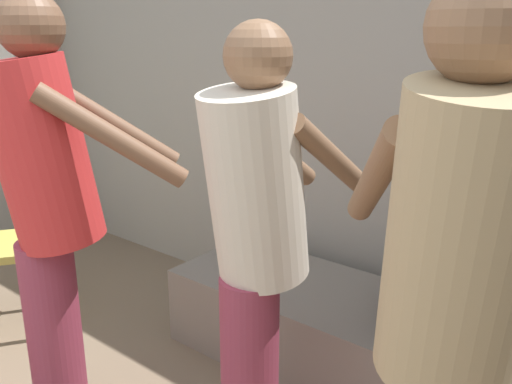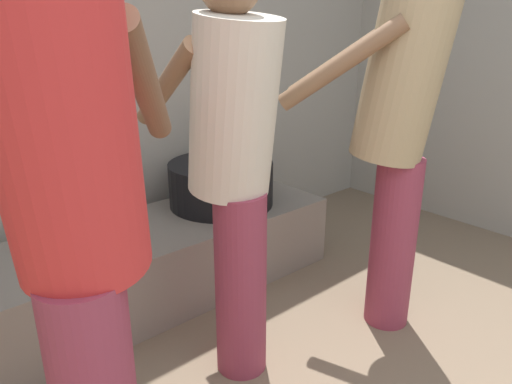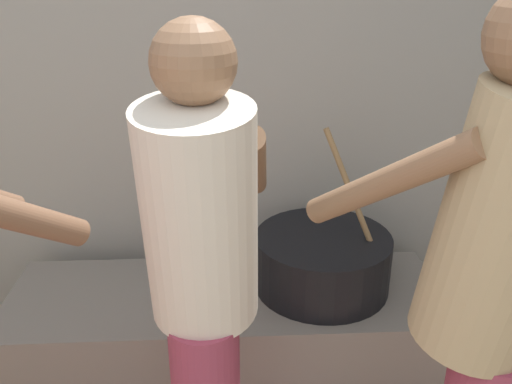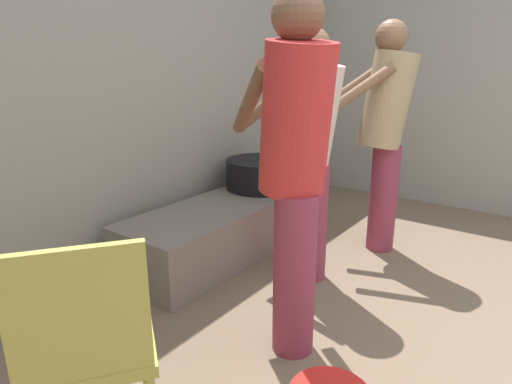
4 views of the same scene
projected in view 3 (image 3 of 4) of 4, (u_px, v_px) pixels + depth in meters
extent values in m
cube|color=#9E998E|center=(143.00, 98.00, 2.46)|extent=(5.26, 0.20, 2.19)
cube|color=slate|center=(227.00, 329.00, 2.36)|extent=(1.82, 0.60, 0.38)
cylinder|color=black|center=(322.00, 261.00, 2.28)|extent=(0.57, 0.57, 0.24)
cylinder|color=#937047|center=(351.00, 192.00, 2.16)|extent=(0.24, 0.14, 0.51)
cylinder|color=tan|center=(507.00, 228.00, 1.22)|extent=(0.47, 0.49, 0.68)
cylinder|color=brown|center=(450.00, 158.00, 1.44)|extent=(0.34, 0.43, 0.37)
cylinder|color=brown|center=(386.00, 183.00, 1.28)|extent=(0.34, 0.43, 0.37)
cylinder|color=beige|center=(200.00, 218.00, 1.40)|extent=(0.33, 0.40, 0.64)
sphere|color=brown|center=(193.00, 62.00, 1.25)|extent=(0.21, 0.21, 0.21)
cylinder|color=brown|center=(254.00, 164.00, 1.58)|extent=(0.11, 0.46, 0.35)
cylinder|color=brown|center=(163.00, 163.00, 1.59)|extent=(0.11, 0.46, 0.35)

